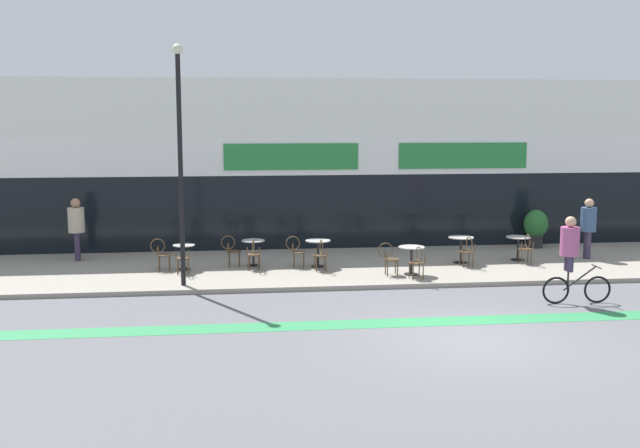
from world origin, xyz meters
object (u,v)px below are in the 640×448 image
object	(u,v)px
bistro_table_3	(412,255)
cafe_chair_3_near	(417,260)
cafe_chair_4_near	(468,249)
planter_pot	(536,227)
bistro_table_1	(253,248)
cafe_chair_2_near	(321,253)
bistro_table_0	(184,252)
cafe_chair_2_side	(296,249)
cafe_chair_1_side	(231,249)
bistro_table_4	(461,244)
cafe_chair_1_near	(254,252)
pedestrian_near_end	(588,223)
cafe_chair_3_side	(389,256)
cafe_chair_5_near	(526,247)
cafe_chair_0_side	(161,252)
bistro_table_5	(518,243)
cyclist_0	(571,253)
cafe_chair_0_near	(183,256)
lamp_post	(180,151)
pedestrian_far_end	(76,224)
bistro_table_2	(318,248)

from	to	relation	value
bistro_table_3	cafe_chair_3_near	xyz separation A→B (m)	(0.01, -0.63, -0.04)
cafe_chair_4_near	planter_pot	world-z (taller)	planter_pot
bistro_table_1	cafe_chair_2_near	xyz separation A→B (m)	(1.84, -0.97, -0.02)
bistro_table_0	cafe_chair_2_side	distance (m)	3.16
cafe_chair_2_near	cafe_chair_4_near	xyz separation A→B (m)	(4.23, 0.07, 0.00)
cafe_chair_1_side	bistro_table_4	bearing A→B (deg)	1.03
cafe_chair_1_near	pedestrian_near_end	size ratio (longest dim) A/B	0.49
bistro_table_4	cafe_chair_3_side	xyz separation A→B (m)	(-2.45, -1.43, -0.04)
bistro_table_1	cafe_chair_5_near	size ratio (longest dim) A/B	0.83
bistro_table_0	bistro_table_1	size ratio (longest dim) A/B	0.95
bistro_table_3	cafe_chair_0_side	xyz separation A→B (m)	(-6.81, 1.40, -0.04)
bistro_table_5	cafe_chair_5_near	distance (m)	0.63
cafe_chair_3_near	cafe_chair_3_side	distance (m)	0.89
cyclist_0	cafe_chair_1_side	bearing A→B (deg)	150.92
cafe_chair_0_near	cafe_chair_1_side	bearing A→B (deg)	-55.12
cafe_chair_3_side	cafe_chair_4_near	distance (m)	2.59
cafe_chair_1_side	cafe_chair_2_side	world-z (taller)	same
bistro_table_0	pedestrian_near_end	distance (m)	12.06
bistro_table_0	cafe_chair_5_near	bearing A→B (deg)	-2.10
cafe_chair_4_near	cafe_chair_2_near	bearing A→B (deg)	84.70
cafe_chair_3_near	cafe_chair_3_side	world-z (taller)	same
bistro_table_5	planter_pot	world-z (taller)	planter_pot
cafe_chair_0_near	cyclist_0	xyz separation A→B (m)	(9.26, -3.87, 0.59)
cafe_chair_2_side	lamp_post	bearing A→B (deg)	-140.10
cafe_chair_1_near	bistro_table_4	bearing A→B (deg)	-79.02
cyclist_0	bistro_table_1	bearing A→B (deg)	148.82
bistro_table_1	planter_pot	bearing A→B (deg)	12.22
planter_pot	cafe_chair_0_near	bearing A→B (deg)	-165.30
bistro_table_0	pedestrian_far_end	size ratio (longest dim) A/B	0.38
cafe_chair_0_side	cafe_chair_4_near	size ratio (longest dim) A/B	1.00
planter_pot	lamp_post	size ratio (longest dim) A/B	0.21
bistro_table_4	cafe_chair_0_side	distance (m)	8.64
bistro_table_2	lamp_post	world-z (taller)	lamp_post
bistro_table_1	cyclist_0	world-z (taller)	cyclist_0
cafe_chair_2_near	cafe_chair_4_near	world-z (taller)	same
bistro_table_0	cafe_chair_0_side	distance (m)	0.63
lamp_post	cafe_chair_0_side	bearing A→B (deg)	110.15
bistro_table_1	cafe_chair_2_near	size ratio (longest dim) A/B	0.83
cafe_chair_2_near	cafe_chair_3_near	bearing A→B (deg)	-123.49
bistro_table_1	cafe_chair_1_near	xyz separation A→B (m)	(-0.01, -0.63, -0.02)
cafe_chair_2_side	cafe_chair_3_side	world-z (taller)	same
pedestrian_near_end	bistro_table_0	bearing A→B (deg)	-168.76
cafe_chair_1_side	cafe_chair_2_side	bearing A→B (deg)	-7.06
cafe_chair_2_side	cafe_chair_3_side	xyz separation A→B (m)	(2.40, -1.37, 0.00)
bistro_table_1	pedestrian_far_end	distance (m)	5.44
bistro_table_0	cyclist_0	world-z (taller)	cyclist_0
cafe_chair_2_near	pedestrian_far_end	xyz separation A→B (m)	(-7.05, 2.44, 0.59)
cafe_chair_4_near	cyclist_0	xyz separation A→B (m)	(1.24, -3.91, 0.59)
cafe_chair_1_near	pedestrian_far_end	size ratio (longest dim) A/B	0.48
bistro_table_3	planter_pot	distance (m)	6.29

